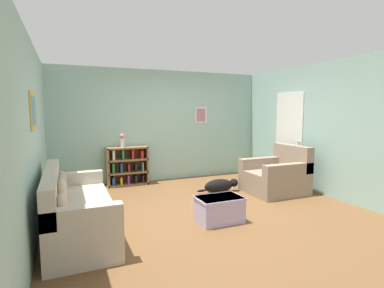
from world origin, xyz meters
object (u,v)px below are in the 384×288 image
Objects in this scene: dog at (220,186)px; vase at (122,139)px; coffee_table at (219,209)px; bookshelf at (127,166)px; recliner_chair at (277,176)px; couch at (75,211)px.

vase reaches higher than dog.
vase is at bearing 108.01° from coffee_table.
dog is (1.60, -1.41, -0.28)m from bookshelf.
coffee_table is (-1.84, -0.98, -0.13)m from recliner_chair.
recliner_chair is at bearing -33.55° from vase.
coffee_table is 3.06m from vase.
bookshelf is 3.00× the size of vase.
bookshelf is at bearing 11.45° from vase.
vase is (-2.75, 1.83, 0.69)m from recliner_chair.
coffee_table is (0.82, -2.82, -0.22)m from bookshelf.
bookshelf is 0.61m from vase.
vase reaches higher than coffee_table.
vase is (1.08, 2.48, 0.69)m from couch.
bookshelf is 2.95m from coffee_table.
recliner_chair is 1.16m from dog.
dog is (2.77, 1.10, -0.19)m from couch.
couch reaches higher than dog.
couch is at bearing 170.82° from coffee_table.
dog is (-1.06, 0.44, -0.19)m from recliner_chair.
bookshelf is 3.24m from recliner_chair.
bookshelf reaches higher than dog.
recliner_chair is at bearing 9.73° from couch.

